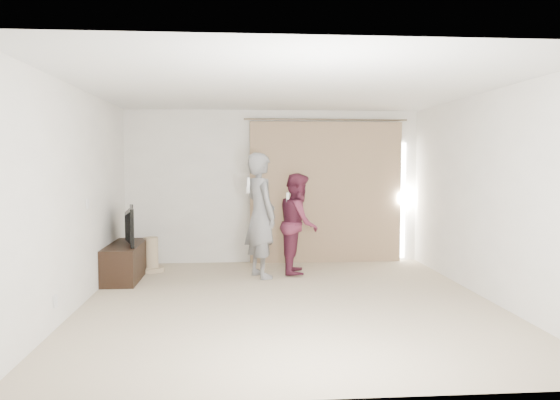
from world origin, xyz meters
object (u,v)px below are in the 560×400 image
(tv_console, at_px, (126,261))
(person_man, at_px, (261,215))
(person_woman, at_px, (299,223))
(tv, at_px, (125,225))

(tv_console, distance_m, person_man, 2.10)
(person_woman, bearing_deg, tv_console, -175.09)
(tv_console, distance_m, tv, 0.53)
(tv_console, relative_size, tv, 1.41)
(tv_console, xyz_separation_m, person_man, (1.99, -0.03, 0.67))
(tv, relative_size, person_woman, 0.62)
(tv_console, height_order, person_man, person_man)
(person_man, bearing_deg, person_woman, 23.20)
(person_man, relative_size, person_woman, 1.20)
(tv_console, height_order, tv, tv)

